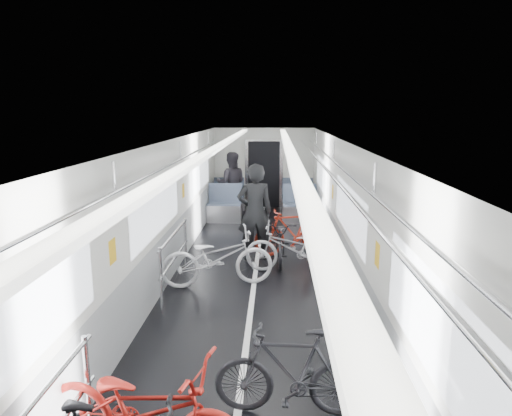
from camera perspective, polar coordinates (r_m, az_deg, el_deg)
The scene contains 9 objects.
car_shell at distance 8.79m, azimuth 0.13°, elevation 0.45°, with size 3.02×14.01×2.41m.
bike_left_near at distance 4.19m, azimuth -13.81°, elevation -23.30°, with size 0.65×1.87×0.98m, color red.
bike_left_far at distance 7.69m, azimuth -4.86°, elevation -6.19°, with size 0.65×1.88×0.99m, color silver.
bike_right_near at distance 4.64m, azimuth 4.45°, elevation -19.73°, with size 0.42×1.49×0.90m, color black.
bike_right_mid at distance 8.31m, azimuth 4.69°, elevation -5.04°, with size 0.61×1.74×0.92m, color #A4A3A8.
bike_right_far at distance 9.31m, azimuth 4.68°, elevation -2.94°, with size 0.46×1.64×0.99m, color #9E2213.
bike_aisle at distance 8.92m, azimuth 3.10°, elevation -4.03°, with size 0.56×1.62×0.85m, color black.
person_standing at distance 8.90m, azimuth -0.14°, elevation -0.53°, with size 0.70×0.46×1.91m, color black.
person_seated at distance 12.98m, azimuth -3.10°, elevation 3.11°, with size 0.86×0.67×1.77m, color #2C2930.
Camera 1 is at (0.35, -6.82, 2.89)m, focal length 32.00 mm.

